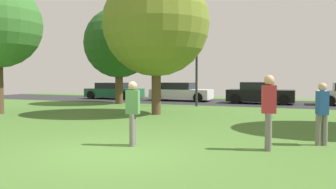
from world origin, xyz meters
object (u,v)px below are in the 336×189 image
street_lamp_post (197,68)px  person_catcher (133,110)px  oak_tree_left (119,43)px  parked_car_green (114,91)px  oak_tree_center (156,23)px  person_bystander (322,111)px  parked_car_black (260,94)px  person_thrower (269,108)px  parked_car_white (181,92)px

street_lamp_post → person_catcher: bearing=-81.3°
oak_tree_left → parked_car_green: bearing=124.8°
oak_tree_center → person_bystander: size_ratio=4.16×
person_catcher → person_bystander: bearing=9.8°
person_catcher → parked_car_black: (1.49, 14.83, -0.25)m
parked_car_green → street_lamp_post: street_lamp_post is taller
parked_car_green → street_lamp_post: bearing=-26.7°
person_thrower → person_bystander: person_thrower is taller
parked_car_green → person_thrower: bearing=-48.6°
parked_car_black → street_lamp_post: bearing=-133.1°
parked_car_white → street_lamp_post: 4.85m
oak_tree_center → person_thrower: 8.71m
person_catcher → parked_car_white: bearing=92.8°
person_thrower → street_lamp_post: bearing=-77.3°
oak_tree_center → person_thrower: oak_tree_center is taller
oak_tree_left → parked_car_white: oak_tree_left is taller
oak_tree_center → parked_car_black: size_ratio=1.58×
person_thrower → parked_car_green: (-12.95, 14.67, -0.40)m
oak_tree_center → parked_car_black: oak_tree_center is taller
oak_tree_center → person_bystander: oak_tree_center is taller
person_bystander → parked_car_green: 19.62m
oak_tree_left → street_lamp_post: size_ratio=1.36×
person_catcher → parked_car_green: bearing=110.0°
parked_car_black → street_lamp_post: street_lamp_post is taller
street_lamp_post → oak_tree_center: bearing=-96.3°
person_thrower → parked_car_white: 16.32m
oak_tree_center → street_lamp_post: 5.11m
parked_car_black → parked_car_white: bearing=175.5°
person_catcher → parked_car_black: bearing=71.9°
person_thrower → parked_car_green: 19.58m
parked_car_black → person_thrower: bearing=-83.0°
oak_tree_left → parked_car_green: size_ratio=1.39×
person_bystander → parked_car_green: person_bystander is taller
person_catcher → street_lamp_post: 11.59m
oak_tree_left → person_catcher: 13.62m
oak_tree_left → parked_car_green: (-2.80, 4.03, -3.28)m
oak_tree_center → parked_car_black: bearing=65.3°
oak_tree_center → person_catcher: size_ratio=4.07×
oak_tree_left → person_bystander: bearing=-40.1°
oak_tree_center → street_lamp_post: bearing=83.7°
oak_tree_left → person_catcher: (6.92, -11.35, -2.98)m
oak_tree_left → person_bystander: (11.36, -9.55, -3.00)m
oak_tree_center → person_catcher: (2.27, -6.66, -3.28)m
oak_tree_left → parked_car_white: bearing=54.5°
oak_tree_center → person_catcher: oak_tree_center is taller
parked_car_green → parked_car_black: size_ratio=1.05×
oak_tree_center → street_lamp_post: (0.52, 4.71, -1.93)m
person_catcher → oak_tree_center: bearing=96.5°
oak_tree_center → parked_car_white: bearing=102.1°
person_catcher → street_lamp_post: street_lamp_post is taller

